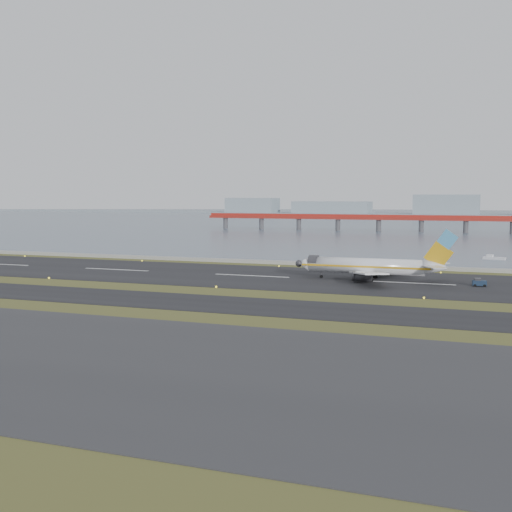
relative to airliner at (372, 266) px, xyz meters
The scene contains 11 objects.
ground 44.19m from the airliner, 133.46° to the right, with size 1000.00×1000.00×0.00m, color #394C1B.
apron_strip 92.16m from the airliner, 109.21° to the right, with size 1000.00×50.00×0.10m, color #2C2C2E.
taxiway_strip 53.51m from the airliner, 124.57° to the right, with size 1000.00×18.00×0.10m, color black.
runway_strip 30.56m from the airliner, behind, with size 1000.00×45.00×0.10m, color black.
seawall 41.38m from the airliner, 137.23° to the left, with size 1000.00×2.50×1.00m, color gray.
bay_water 429.11m from the airliner, 94.05° to the left, with size 1400.00×800.00×1.30m, color #4B586C.
red_pier 218.30m from the airliner, 92.70° to the left, with size 260.00×5.00×10.20m.
far_shoreline 588.27m from the airliner, 91.62° to the left, with size 1400.00×80.00×60.50m.
airliner is the anchor object (origin of this frame).
pushback_tug 24.86m from the airliner, ahead, with size 3.24×2.18×1.93m.
workboat_near 70.59m from the airliner, 66.73° to the left, with size 7.10×3.99×1.64m.
Camera 1 is at (57.04, -122.12, 20.38)m, focal length 45.00 mm.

